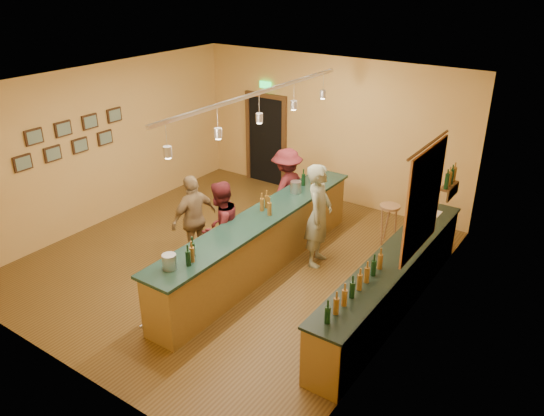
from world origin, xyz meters
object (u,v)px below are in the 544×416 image
Objects in this scene: back_counter at (392,282)px; customer_c at (287,189)px; customer_b at (194,218)px; tasting_bar at (260,239)px; bartender at (319,215)px; bar_stool at (389,212)px; customer_a at (221,228)px.

customer_c is at bearing 152.86° from back_counter.
tasting_bar is at bearing 115.97° from customer_b.
customer_b is (-1.88, -1.14, -0.12)m from bartender.
bartender is 1.12× the size of customer_c.
bar_stool is (-0.92, 2.02, 0.16)m from back_counter.
back_counter is 2.42× the size of bartender.
back_counter is 5.75× the size of bar_stool.
customer_b is (-1.19, -0.35, 0.21)m from tasting_bar.
bartender is 2.37× the size of bar_stool.
customer_c is (0.64, 2.02, 0.02)m from customer_b.
customer_a is at bearing -144.02° from tasting_bar.
customer_b is 2.12m from customer_c.
customer_a is 0.65m from customer_b.
bar_stool is (1.43, 2.20, 0.04)m from tasting_bar.
tasting_bar is at bearing 24.52° from customer_c.
customer_a is 0.99× the size of customer_c.
customer_b is at bearing -11.37° from customer_c.
bartender reaches higher than customer_c.
bar_stool is (1.98, 0.54, -0.19)m from customer_c.
bartender reaches higher than customer_a.
tasting_bar is at bearing -123.05° from bar_stool.
customer_a is at bearing 95.52° from customer_b.
customer_a is (-2.90, -0.58, 0.35)m from back_counter.
bartender is at bearing -117.71° from bar_stool.
customer_b is at bearing -91.43° from customer_a.
customer_c is at bearing 108.22° from tasting_bar.
tasting_bar is at bearing 124.62° from bartender.
tasting_bar is 1.26m from customer_b.
customer_a is (-1.24, -1.19, -0.11)m from bartender.
bartender reaches higher than back_counter.
back_counter is 3.28m from customer_c.
bar_stool is (2.63, 2.56, -0.17)m from customer_b.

